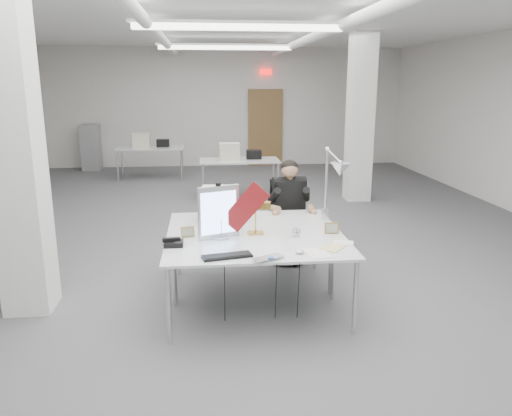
{
  "coord_description": "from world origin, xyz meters",
  "views": [
    {
      "loc": [
        -0.49,
        -6.98,
        2.27
      ],
      "look_at": [
        0.02,
        -2.0,
        1.01
      ],
      "focal_mm": 35.0,
      "sensor_mm": 36.0,
      "label": 1
    }
  ],
  "objects_px": {
    "architect_lamp": "(332,182)",
    "laptop": "(271,260)",
    "desk_phone": "(174,243)",
    "seated_person": "(289,195)",
    "desk_main": "(259,248)",
    "bankers_lamp": "(255,217)",
    "office_chair": "(288,224)",
    "monitor": "(219,212)",
    "beige_monitor": "(220,205)"
  },
  "relations": [
    {
      "from": "bankers_lamp",
      "to": "office_chair",
      "type": "bearing_deg",
      "value": 84.0
    },
    {
      "from": "desk_main",
      "to": "office_chair",
      "type": "height_order",
      "value": "office_chair"
    },
    {
      "from": "office_chair",
      "to": "laptop",
      "type": "height_order",
      "value": "office_chair"
    },
    {
      "from": "seated_person",
      "to": "beige_monitor",
      "type": "relative_size",
      "value": 2.31
    },
    {
      "from": "monitor",
      "to": "beige_monitor",
      "type": "xyz_separation_m",
      "value": [
        0.03,
        0.63,
        -0.08
      ]
    },
    {
      "from": "desk_main",
      "to": "desk_phone",
      "type": "bearing_deg",
      "value": 172.51
    },
    {
      "from": "office_chair",
      "to": "beige_monitor",
      "type": "distance_m",
      "value": 1.19
    },
    {
      "from": "desk_main",
      "to": "seated_person",
      "type": "bearing_deg",
      "value": 70.52
    },
    {
      "from": "laptop",
      "to": "office_chair",
      "type": "bearing_deg",
      "value": 49.11
    },
    {
      "from": "seated_person",
      "to": "architect_lamp",
      "type": "bearing_deg",
      "value": -77.99
    },
    {
      "from": "monitor",
      "to": "office_chair",
      "type": "bearing_deg",
      "value": 33.93
    },
    {
      "from": "desk_main",
      "to": "seated_person",
      "type": "distance_m",
      "value": 1.65
    },
    {
      "from": "desk_main",
      "to": "monitor",
      "type": "height_order",
      "value": "monitor"
    },
    {
      "from": "office_chair",
      "to": "seated_person",
      "type": "relative_size",
      "value": 1.1
    },
    {
      "from": "bankers_lamp",
      "to": "seated_person",
      "type": "bearing_deg",
      "value": 83.05
    },
    {
      "from": "seated_person",
      "to": "laptop",
      "type": "xyz_separation_m",
      "value": [
        -0.49,
        -1.96,
        -0.13
      ]
    },
    {
      "from": "seated_person",
      "to": "bankers_lamp",
      "type": "relative_size",
      "value": 2.58
    },
    {
      "from": "desk_main",
      "to": "architect_lamp",
      "type": "relative_size",
      "value": 1.86
    },
    {
      "from": "office_chair",
      "to": "bankers_lamp",
      "type": "relative_size",
      "value": 2.84
    },
    {
      "from": "bankers_lamp",
      "to": "beige_monitor",
      "type": "bearing_deg",
      "value": 142.22
    },
    {
      "from": "office_chair",
      "to": "seated_person",
      "type": "distance_m",
      "value": 0.39
    },
    {
      "from": "desk_phone",
      "to": "architect_lamp",
      "type": "xyz_separation_m",
      "value": [
        1.66,
        0.53,
        0.46
      ]
    },
    {
      "from": "laptop",
      "to": "beige_monitor",
      "type": "relative_size",
      "value": 0.73
    },
    {
      "from": "seated_person",
      "to": "architect_lamp",
      "type": "distance_m",
      "value": 1.02
    },
    {
      "from": "architect_lamp",
      "to": "laptop",
      "type": "bearing_deg",
      "value": -105.06
    },
    {
      "from": "monitor",
      "to": "bankers_lamp",
      "type": "distance_m",
      "value": 0.4
    },
    {
      "from": "beige_monitor",
      "to": "desk_phone",
      "type": "bearing_deg",
      "value": -113.42
    },
    {
      "from": "monitor",
      "to": "desk_main",
      "type": "bearing_deg",
      "value": -60.98
    },
    {
      "from": "laptop",
      "to": "bankers_lamp",
      "type": "xyz_separation_m",
      "value": [
        -0.05,
        0.82,
        0.17
      ]
    },
    {
      "from": "seated_person",
      "to": "desk_phone",
      "type": "bearing_deg",
      "value": -139.33
    },
    {
      "from": "monitor",
      "to": "beige_monitor",
      "type": "height_order",
      "value": "monitor"
    },
    {
      "from": "bankers_lamp",
      "to": "desk_phone",
      "type": "bearing_deg",
      "value": -140.37
    },
    {
      "from": "monitor",
      "to": "laptop",
      "type": "xyz_separation_m",
      "value": [
        0.43,
        -0.72,
        -0.25
      ]
    },
    {
      "from": "beige_monitor",
      "to": "architect_lamp",
      "type": "bearing_deg",
      "value": -9.27
    },
    {
      "from": "laptop",
      "to": "beige_monitor",
      "type": "distance_m",
      "value": 1.42
    },
    {
      "from": "laptop",
      "to": "monitor",
      "type": "bearing_deg",
      "value": 93.65
    },
    {
      "from": "bankers_lamp",
      "to": "beige_monitor",
      "type": "xyz_separation_m",
      "value": [
        -0.35,
        0.53,
        0.01
      ]
    },
    {
      "from": "beige_monitor",
      "to": "laptop",
      "type": "bearing_deg",
      "value": -67.85
    },
    {
      "from": "architect_lamp",
      "to": "office_chair",
      "type": "bearing_deg",
      "value": 129.5
    },
    {
      "from": "desk_main",
      "to": "office_chair",
      "type": "relative_size",
      "value": 1.77
    },
    {
      "from": "seated_person",
      "to": "beige_monitor",
      "type": "xyz_separation_m",
      "value": [
        -0.89,
        -0.6,
        0.04
      ]
    },
    {
      "from": "monitor",
      "to": "bankers_lamp",
      "type": "xyz_separation_m",
      "value": [
        0.38,
        0.11,
        -0.09
      ]
    },
    {
      "from": "desk_main",
      "to": "bankers_lamp",
      "type": "relative_size",
      "value": 5.03
    },
    {
      "from": "monitor",
      "to": "beige_monitor",
      "type": "distance_m",
      "value": 0.64
    },
    {
      "from": "bankers_lamp",
      "to": "desk_phone",
      "type": "relative_size",
      "value": 1.98
    },
    {
      "from": "desk_phone",
      "to": "monitor",
      "type": "bearing_deg",
      "value": 25.39
    },
    {
      "from": "desk_main",
      "to": "desk_phone",
      "type": "xyz_separation_m",
      "value": [
        -0.81,
        0.11,
        0.04
      ]
    },
    {
      "from": "monitor",
      "to": "architect_lamp",
      "type": "bearing_deg",
      "value": -5.96
    },
    {
      "from": "bankers_lamp",
      "to": "architect_lamp",
      "type": "xyz_separation_m",
      "value": [
        0.84,
        0.21,
        0.3
      ]
    },
    {
      "from": "seated_person",
      "to": "laptop",
      "type": "bearing_deg",
      "value": -110.15
    }
  ]
}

